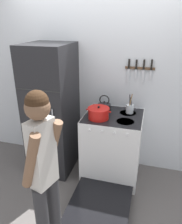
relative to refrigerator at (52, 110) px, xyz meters
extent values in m
plane|color=#5B5654|center=(0.57, 0.34, -0.90)|extent=(14.00, 14.00, 0.00)
cube|color=silver|center=(0.57, 0.37, 0.37)|extent=(10.00, 0.06, 2.55)
cube|color=black|center=(0.00, 0.00, 0.00)|extent=(0.59, 0.69, 1.81)
cube|color=#2D2D2D|center=(0.00, -0.35, 0.40)|extent=(0.58, 0.01, 0.01)
cylinder|color=#B2B5BA|center=(0.18, -0.36, -0.11)|extent=(0.02, 0.02, 0.58)
cube|color=white|center=(0.87, 0.00, -0.44)|extent=(0.75, 0.68, 0.93)
cube|color=black|center=(0.87, 0.00, 0.02)|extent=(0.73, 0.67, 0.02)
cube|color=black|center=(0.87, -0.31, -0.45)|extent=(0.65, 0.05, 0.71)
cylinder|color=black|center=(0.70, -0.13, 0.02)|extent=(0.22, 0.22, 0.01)
cylinder|color=black|center=(1.04, -0.13, 0.02)|extent=(0.22, 0.22, 0.01)
cylinder|color=black|center=(0.70, 0.14, 0.02)|extent=(0.22, 0.22, 0.01)
cylinder|color=black|center=(1.04, 0.14, 0.02)|extent=(0.22, 0.22, 0.01)
cylinder|color=silver|center=(0.65, -0.35, -0.04)|extent=(0.04, 0.02, 0.04)
cylinder|color=silver|center=(0.80, -0.35, -0.04)|extent=(0.04, 0.02, 0.04)
cylinder|color=silver|center=(0.95, -0.35, -0.04)|extent=(0.04, 0.02, 0.04)
cylinder|color=silver|center=(1.10, -0.35, -0.04)|extent=(0.04, 0.02, 0.04)
cube|color=black|center=(0.87, -0.71, -0.79)|extent=(0.69, 0.75, 0.04)
cube|color=#99999E|center=(0.87, -0.08, -0.48)|extent=(0.61, 0.37, 0.01)
cylinder|color=red|center=(0.70, -0.13, 0.09)|extent=(0.26, 0.26, 0.12)
cylinder|color=red|center=(0.70, -0.13, 0.16)|extent=(0.27, 0.27, 0.02)
sphere|color=black|center=(0.70, -0.13, 0.18)|extent=(0.03, 0.03, 0.03)
cylinder|color=red|center=(0.56, -0.13, 0.13)|extent=(0.03, 0.02, 0.02)
cylinder|color=red|center=(0.84, -0.13, 0.13)|extent=(0.03, 0.02, 0.02)
cylinder|color=black|center=(0.71, 0.14, 0.07)|extent=(0.18, 0.18, 0.09)
cone|color=black|center=(0.71, 0.14, 0.13)|extent=(0.17, 0.17, 0.02)
sphere|color=black|center=(0.71, 0.14, 0.15)|extent=(0.02, 0.02, 0.02)
cone|color=black|center=(0.80, 0.14, 0.08)|extent=(0.10, 0.03, 0.08)
torus|color=black|center=(0.71, 0.14, 0.18)|extent=(0.14, 0.01, 0.14)
cylinder|color=silver|center=(1.06, 0.15, 0.08)|extent=(0.10, 0.10, 0.11)
cylinder|color=#9E7547|center=(1.06, 0.13, 0.17)|extent=(0.05, 0.03, 0.25)
cylinder|color=#232326|center=(1.07, 0.14, 0.15)|extent=(0.04, 0.01, 0.20)
cylinder|color=#B2B5BA|center=(1.07, 0.15, 0.17)|extent=(0.04, 0.04, 0.25)
cylinder|color=#4C4C51|center=(1.05, 0.14, 0.17)|extent=(0.03, 0.02, 0.23)
cylinder|color=#2D2D30|center=(0.49, -1.33, -0.51)|extent=(0.12, 0.12, 0.79)
cylinder|color=#2D2D30|center=(0.54, -1.17, -0.51)|extent=(0.12, 0.12, 0.79)
cube|color=beige|center=(0.51, -1.25, 0.19)|extent=(0.18, 0.25, 0.59)
cylinder|color=brown|center=(0.48, -1.37, 0.19)|extent=(0.25, 0.14, 0.53)
cylinder|color=brown|center=(0.55, -1.13, 0.19)|extent=(0.25, 0.14, 0.53)
sphere|color=brown|center=(0.51, -1.25, 0.58)|extent=(0.19, 0.19, 0.19)
sphere|color=#382314|center=(0.51, -1.25, 0.63)|extent=(0.18, 0.18, 0.18)
cube|color=brown|center=(1.13, 0.33, 0.59)|extent=(0.38, 0.02, 0.03)
cube|color=silver|center=(0.99, 0.32, 0.49)|extent=(0.03, 0.00, 0.20)
cube|color=black|center=(0.99, 0.32, 0.65)|extent=(0.02, 0.02, 0.11)
cube|color=silver|center=(1.08, 0.32, 0.51)|extent=(0.03, 0.00, 0.15)
cube|color=black|center=(1.08, 0.32, 0.64)|extent=(0.02, 0.02, 0.11)
cube|color=silver|center=(1.18, 0.32, 0.49)|extent=(0.03, 0.00, 0.19)
cube|color=black|center=(1.18, 0.32, 0.65)|extent=(0.02, 0.02, 0.12)
cube|color=silver|center=(1.27, 0.32, 0.51)|extent=(0.02, 0.00, 0.15)
cube|color=black|center=(1.27, 0.32, 0.65)|extent=(0.02, 0.02, 0.12)
camera|label=1|loc=(1.29, -2.56, 1.17)|focal=35.00mm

